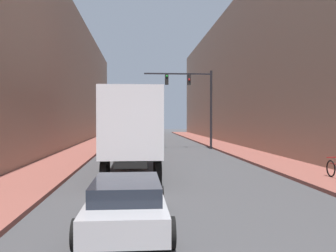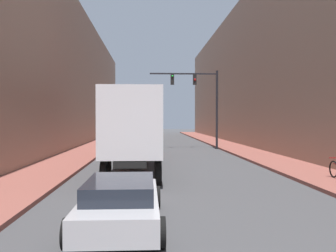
{
  "view_description": "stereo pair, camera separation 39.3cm",
  "coord_description": "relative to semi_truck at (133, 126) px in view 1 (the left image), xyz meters",
  "views": [
    {
      "loc": [
        -1.77,
        -2.69,
        2.6
      ],
      "look_at": [
        -0.61,
        11.74,
        2.34
      ],
      "focal_mm": 40.0,
      "sensor_mm": 36.0,
      "label": 1
    },
    {
      "loc": [
        -1.38,
        -2.72,
        2.6
      ],
      "look_at": [
        -0.61,
        11.74,
        2.34
      ],
      "focal_mm": 40.0,
      "sensor_mm": 36.0,
      "label": 2
    }
  ],
  "objects": [
    {
      "name": "sidewalk_right",
      "position": [
        8.3,
        12.07,
        -2.17
      ],
      "size": [
        2.94,
        80.0,
        0.15
      ],
      "color": "brown",
      "rests_on": "ground"
    },
    {
      "name": "sidewalk_left",
      "position": [
        -4.21,
        12.07,
        -2.17
      ],
      "size": [
        2.94,
        80.0,
        0.15
      ],
      "color": "brown",
      "rests_on": "ground"
    },
    {
      "name": "building_right",
      "position": [
        12.77,
        12.07,
        5.03
      ],
      "size": [
        6.0,
        80.0,
        14.53
      ],
      "color": "#997A66",
      "rests_on": "ground"
    },
    {
      "name": "building_left",
      "position": [
        -8.68,
        12.07,
        4.51
      ],
      "size": [
        6.0,
        80.0,
        13.5
      ],
      "color": "#997A66",
      "rests_on": "ground"
    },
    {
      "name": "semi_truck",
      "position": [
        0.0,
        0.0,
        0.0
      ],
      "size": [
        2.42,
        14.31,
        3.86
      ],
      "color": "silver",
      "rests_on": "ground"
    },
    {
      "name": "sedan_car",
      "position": [
        -0.0,
        -11.45,
        -1.67
      ],
      "size": [
        2.04,
        4.76,
        1.15
      ],
      "color": "#B7B7BC",
      "rests_on": "ground"
    },
    {
      "name": "traffic_signal_gantry",
      "position": [
        5.36,
        11.85,
        2.48
      ],
      "size": [
        5.98,
        0.35,
        6.88
      ],
      "color": "black",
      "rests_on": "ground"
    }
  ]
}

